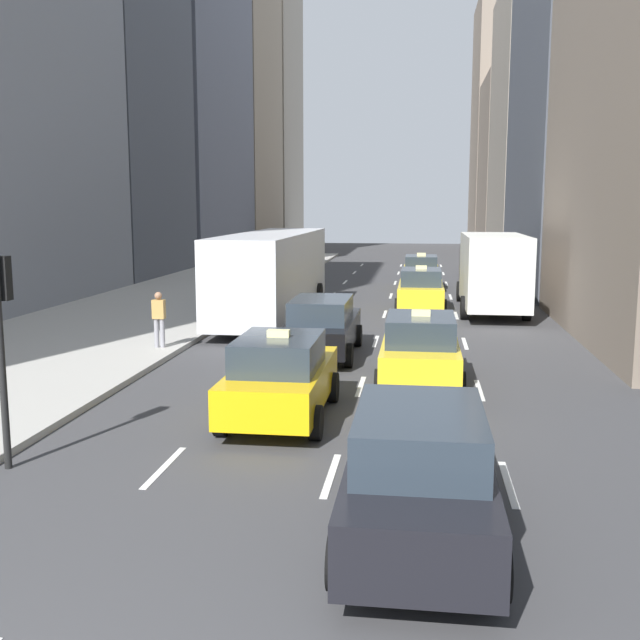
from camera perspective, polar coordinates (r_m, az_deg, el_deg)
name	(u,v)px	position (r m, az deg, el deg)	size (l,w,h in m)	color
sidewalk_left	(161,305)	(32.66, -12.02, 1.15)	(8.00, 66.00, 0.15)	#ADAAA3
lane_markings	(381,326)	(26.86, 4.65, -0.47)	(5.72, 56.00, 0.01)	white
building_row_left	(164,42)	(56.43, -11.78, 20.03)	(6.00, 90.35, 37.05)	gray
building_row_right	(578,63)	(43.93, 19.05, 18.00)	(6.00, 80.87, 34.65)	#4C515B
taxi_lead	(421,272)	(38.79, 7.70, 3.65)	(2.02, 4.40, 1.87)	yellow
taxi_second	(421,289)	(30.89, 7.69, 2.33)	(2.02, 4.40, 1.87)	yellow
taxi_third	(420,350)	(18.11, 7.64, -2.25)	(2.02, 4.40, 1.87)	yellow
taxi_fourth	(281,376)	(15.22, -3.01, -4.31)	(2.02, 4.40, 1.87)	yellow
sedan_black_near	(322,326)	(21.48, 0.17, -0.46)	(2.02, 4.96, 1.70)	black
sedan_silver_behind	(419,471)	(9.96, 7.56, -11.37)	(2.02, 4.85, 1.80)	black
city_bus	(273,272)	(28.55, -3.64, 3.70)	(2.80, 11.61, 3.25)	silver
box_truck	(491,270)	(30.93, 12.92, 3.74)	(2.58, 8.40, 3.15)	#262628
pedestrian_far_walking	(159,317)	(22.42, -12.17, 0.25)	(0.36, 0.22, 1.65)	gray
traffic_light_pole	(2,324)	(13.18, -23.05, -0.29)	(0.24, 0.42, 3.60)	black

